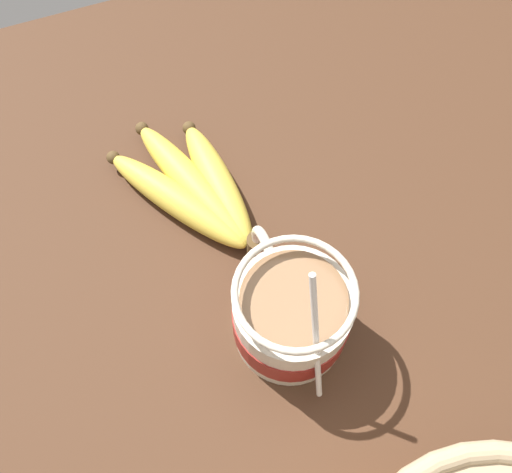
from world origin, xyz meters
TOP-DOWN VIEW (x-y plane):
  - table at (0.00, 0.00)cm, footprint 94.36×94.36cm
  - coffee_mug at (-2.34, -0.25)cm, footprint 15.56×10.32cm
  - banana_bunch at (14.59, 3.35)cm, footprint 20.24×12.74cm

SIDE VIEW (x-z plane):
  - table at x=0.00cm, z-range 0.00..3.94cm
  - banana_bunch at x=14.59cm, z-range 3.53..7.61cm
  - coffee_mug at x=-2.34cm, z-range -0.32..16.61cm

